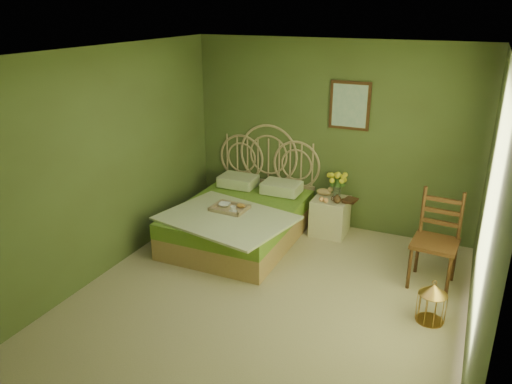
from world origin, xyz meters
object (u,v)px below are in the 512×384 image
at_px(nightstand, 331,210).
at_px(chair, 437,233).
at_px(bed, 241,218).
at_px(birdcage, 432,303).

distance_m(nightstand, chair, 1.64).
bearing_deg(bed, nightstand, 31.11).
distance_m(bed, chair, 2.52).
bearing_deg(chair, bed, -178.22).
bearing_deg(birdcage, bed, 159.93).
relative_size(chair, birdcage, 2.59).
height_order(chair, birdcage, chair).
xyz_separation_m(nightstand, chair, (1.43, -0.76, 0.26)).
bearing_deg(chair, nightstand, 156.43).
distance_m(chair, birdcage, 0.92).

